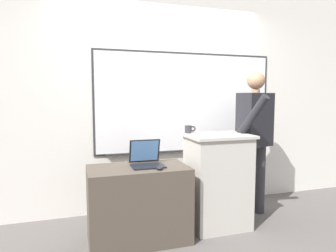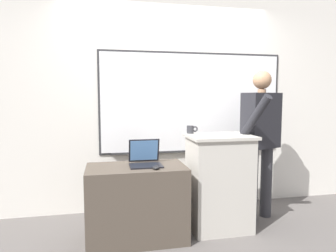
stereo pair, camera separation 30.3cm
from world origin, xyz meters
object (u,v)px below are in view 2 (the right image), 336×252
(lectern_podium, at_px, (219,182))
(wireless_keyboard, at_px, (219,135))
(side_desk, at_px, (137,203))
(laptop, at_px, (145,157))
(computer_mouse_by_laptop, at_px, (156,167))
(person_presenter, at_px, (261,134))
(coffee_mug, at_px, (191,129))

(lectern_podium, relative_size, wireless_keyboard, 2.34)
(side_desk, relative_size, laptop, 3.06)
(lectern_podium, xyz_separation_m, computer_mouse_by_laptop, (-0.71, -0.23, 0.24))
(computer_mouse_by_laptop, bearing_deg, wireless_keyboard, 13.35)
(side_desk, xyz_separation_m, wireless_keyboard, (0.84, 0.00, 0.64))
(computer_mouse_by_laptop, bearing_deg, laptop, 108.73)
(wireless_keyboard, bearing_deg, side_desk, -179.90)
(lectern_podium, bearing_deg, computer_mouse_by_laptop, -162.30)
(wireless_keyboard, bearing_deg, lectern_podium, 65.53)
(person_presenter, distance_m, laptop, 1.35)
(lectern_podium, distance_m, side_desk, 0.89)
(lectern_podium, height_order, wireless_keyboard, wireless_keyboard)
(lectern_podium, distance_m, laptop, 0.84)
(person_presenter, xyz_separation_m, computer_mouse_by_laptop, (-1.26, -0.38, -0.23))
(wireless_keyboard, bearing_deg, laptop, 176.29)
(wireless_keyboard, xyz_separation_m, computer_mouse_by_laptop, (-0.68, -0.16, -0.26))
(laptop, bearing_deg, computer_mouse_by_laptop, -71.27)
(lectern_podium, xyz_separation_m, person_presenter, (0.55, 0.15, 0.47))
(person_presenter, distance_m, wireless_keyboard, 0.62)
(lectern_podium, distance_m, coffee_mug, 0.63)
(lectern_podium, distance_m, person_presenter, 0.74)
(coffee_mug, bearing_deg, lectern_podium, -37.07)
(side_desk, xyz_separation_m, coffee_mug, (0.62, 0.26, 0.68))
(laptop, height_order, coffee_mug, coffee_mug)
(person_presenter, relative_size, wireless_keyboard, 3.93)
(person_presenter, bearing_deg, lectern_podium, 176.33)
(wireless_keyboard, relative_size, computer_mouse_by_laptop, 4.26)
(person_presenter, bearing_deg, computer_mouse_by_laptop, 177.51)
(side_desk, xyz_separation_m, computer_mouse_by_laptop, (0.16, -0.16, 0.38))
(person_presenter, bearing_deg, coffee_mug, 157.83)
(lectern_podium, relative_size, person_presenter, 0.59)
(computer_mouse_by_laptop, bearing_deg, person_presenter, 16.81)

